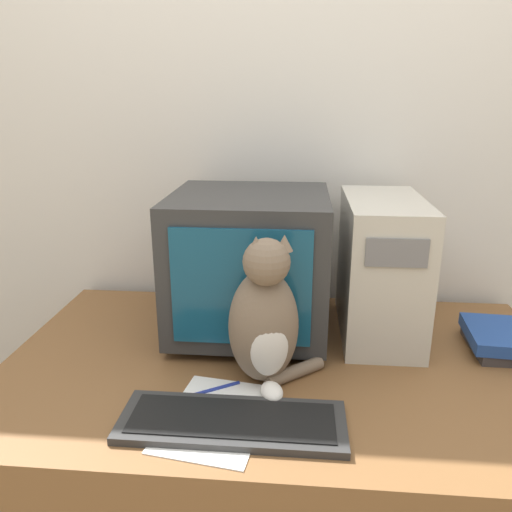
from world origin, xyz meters
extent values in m
cube|color=silver|center=(0.00, 0.96, 1.25)|extent=(7.00, 0.05, 2.50)
cube|color=brown|center=(0.00, 0.45, 0.35)|extent=(1.50, 0.89, 0.70)
cube|color=#333333|center=(-0.11, 0.63, 0.72)|extent=(0.31, 0.26, 0.02)
cube|color=#333333|center=(-0.11, 0.63, 0.93)|extent=(0.44, 0.43, 0.39)
cube|color=navy|center=(-0.11, 0.41, 0.93)|extent=(0.35, 0.01, 0.31)
cube|color=beige|center=(0.27, 0.66, 0.91)|extent=(0.22, 0.42, 0.40)
cube|color=slate|center=(0.27, 0.44, 1.02)|extent=(0.15, 0.01, 0.07)
cube|color=#2D2D2D|center=(-0.10, 0.16, 0.71)|extent=(0.49, 0.18, 0.02)
cube|color=black|center=(-0.10, 0.16, 0.72)|extent=(0.44, 0.14, 0.00)
ellipsoid|color=#7A6651|center=(-0.05, 0.36, 0.85)|extent=(0.21, 0.20, 0.29)
ellipsoid|color=white|center=(-0.03, 0.30, 0.83)|extent=(0.10, 0.07, 0.16)
sphere|color=#7A6651|center=(-0.04, 0.33, 1.02)|extent=(0.14, 0.14, 0.11)
cone|color=#7A6651|center=(-0.06, 0.32, 1.07)|extent=(0.04, 0.04, 0.04)
cone|color=#7A6651|center=(0.00, 0.34, 1.07)|extent=(0.04, 0.04, 0.04)
ellipsoid|color=white|center=(-0.02, 0.27, 0.72)|extent=(0.07, 0.09, 0.04)
cylinder|color=#7A6651|center=(0.03, 0.36, 0.72)|extent=(0.15, 0.13, 0.03)
cube|color=#383333|center=(0.59, 0.56, 0.72)|extent=(0.14, 0.20, 0.03)
cube|color=#234793|center=(0.59, 0.56, 0.75)|extent=(0.17, 0.22, 0.03)
cylinder|color=navy|center=(-0.17, 0.28, 0.71)|extent=(0.14, 0.09, 0.01)
cube|color=white|center=(-0.14, 0.18, 0.71)|extent=(0.25, 0.32, 0.00)
camera|label=1|loc=(0.03, -0.74, 1.39)|focal=35.00mm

